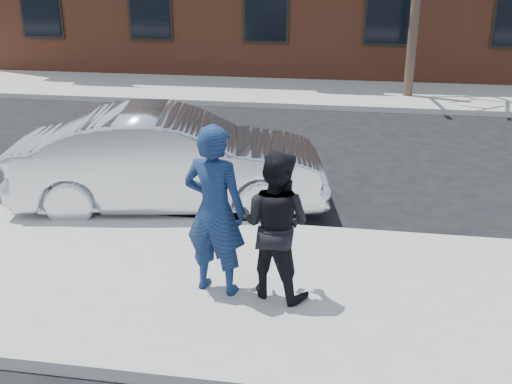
# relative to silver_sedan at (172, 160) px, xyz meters

# --- Properties ---
(ground) EXTENTS (100.00, 100.00, 0.00)m
(ground) POSITION_rel_silver_sedan_xyz_m (-0.17, -2.30, -0.80)
(ground) COLOR black
(ground) RESTS_ON ground
(near_sidewalk) EXTENTS (50.00, 3.50, 0.15)m
(near_sidewalk) POSITION_rel_silver_sedan_xyz_m (-0.17, -2.55, -0.73)
(near_sidewalk) COLOR gray
(near_sidewalk) RESTS_ON ground
(near_curb) EXTENTS (50.00, 0.10, 0.15)m
(near_curb) POSITION_rel_silver_sedan_xyz_m (-0.17, -0.75, -0.73)
(near_curb) COLOR #999691
(near_curb) RESTS_ON ground
(far_sidewalk) EXTENTS (50.00, 3.50, 0.15)m
(far_sidewalk) POSITION_rel_silver_sedan_xyz_m (-0.17, 8.95, -0.73)
(far_sidewalk) COLOR gray
(far_sidewalk) RESTS_ON ground
(far_curb) EXTENTS (50.00, 0.10, 0.15)m
(far_curb) POSITION_rel_silver_sedan_xyz_m (-0.17, 7.15, -0.73)
(far_curb) COLOR #999691
(far_curb) RESTS_ON ground
(silver_sedan) EXTENTS (5.12, 2.59, 1.61)m
(silver_sedan) POSITION_rel_silver_sedan_xyz_m (0.00, 0.00, 0.00)
(silver_sedan) COLOR #B7BABF
(silver_sedan) RESTS_ON ground
(man_hoodie) EXTENTS (0.82, 0.62, 2.02)m
(man_hoodie) POSITION_rel_silver_sedan_xyz_m (1.33, -2.68, 0.35)
(man_hoodie) COLOR navy
(man_hoodie) RESTS_ON near_sidewalk
(man_peacoat) EXTENTS (1.01, 0.90, 1.74)m
(man_peacoat) POSITION_rel_silver_sedan_xyz_m (2.01, -2.65, 0.22)
(man_peacoat) COLOR black
(man_peacoat) RESTS_ON near_sidewalk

